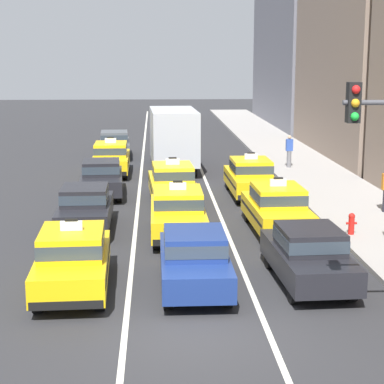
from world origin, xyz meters
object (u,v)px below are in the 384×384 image
at_px(sedan_left_fifth, 114,143).
at_px(taxi_right_second, 277,208).
at_px(taxi_left_fourth, 111,158).
at_px(sedan_right_nearest, 308,254).
at_px(taxi_center_third, 173,183).
at_px(box_truck_center_fourth, 173,136).
at_px(pedestrian_mid_block, 289,151).
at_px(taxi_center_second, 178,212).
at_px(sedan_center_nearest, 194,258).
at_px(sedan_left_second, 85,207).
at_px(fire_hydrant, 351,223).
at_px(taxi_left_nearest, 73,258).
at_px(sedan_left_third, 102,177).
at_px(taxi_right_third, 250,177).

relative_size(sedan_left_fifth, taxi_right_second, 0.95).
bearing_deg(taxi_left_fourth, sedan_right_nearest, -70.02).
bearing_deg(taxi_right_second, taxi_center_third, 125.76).
height_order(sedan_left_fifth, taxi_center_third, taxi_center_third).
relative_size(box_truck_center_fourth, taxi_right_second, 1.53).
distance_m(taxi_center_third, pedestrian_mid_block, 10.29).
bearing_deg(sedan_right_nearest, taxi_center_second, 123.55).
bearing_deg(sedan_center_nearest, sedan_left_second, 118.79).
bearing_deg(sedan_center_nearest, taxi_center_second, 92.77).
relative_size(taxi_center_third, fire_hydrant, 6.35).
bearing_deg(taxi_left_nearest, taxi_center_second, 60.71).
bearing_deg(sedan_left_third, taxi_center_second, -66.20).
distance_m(taxi_center_second, taxi_center_third, 5.27).
height_order(sedan_left_second, taxi_center_second, taxi_center_second).
bearing_deg(sedan_left_third, box_truck_center_fourth, 64.35).
xyz_separation_m(sedan_right_nearest, fire_hydrant, (2.48, 4.48, -0.30)).
bearing_deg(pedestrian_mid_block, taxi_center_second, -115.77).
distance_m(taxi_left_fourth, sedan_center_nearest, 17.90).
bearing_deg(sedan_left_third, taxi_left_nearest, -89.25).
xyz_separation_m(sedan_center_nearest, pedestrian_mid_block, (6.17, 18.53, 0.17)).
height_order(pedestrian_mid_block, fire_hydrant, pedestrian_mid_block).
distance_m(sedan_left_third, sedan_center_nearest, 12.65).
height_order(box_truck_center_fourth, pedestrian_mid_block, box_truck_center_fourth).
height_order(sedan_left_second, box_truck_center_fourth, box_truck_center_fourth).
height_order(sedan_center_nearest, taxi_right_third, taxi_right_third).
height_order(taxi_left_fourth, box_truck_center_fourth, box_truck_center_fourth).
bearing_deg(taxi_center_second, sedan_center_nearest, -87.23).
xyz_separation_m(sedan_left_third, taxi_right_second, (6.53, -6.54, 0.03)).
height_order(taxi_left_fourth, taxi_center_third, same).
height_order(taxi_right_second, fire_hydrant, taxi_right_second).
distance_m(sedan_left_second, box_truck_center_fourth, 13.25).
bearing_deg(sedan_center_nearest, taxi_right_second, 60.54).
height_order(taxi_left_nearest, box_truck_center_fourth, box_truck_center_fourth).
relative_size(sedan_center_nearest, box_truck_center_fourth, 0.61).
xyz_separation_m(sedan_left_third, pedestrian_mid_block, (9.49, 6.32, 0.17)).
xyz_separation_m(taxi_right_second, fire_hydrant, (2.36, -0.97, -0.33)).
relative_size(taxi_left_fourth, taxi_center_second, 1.00).
distance_m(taxi_left_fourth, taxi_right_third, 8.65).
height_order(sedan_left_third, sedan_right_nearest, same).
distance_m(sedan_center_nearest, box_truck_center_fourth, 19.08).
relative_size(taxi_left_nearest, sedan_center_nearest, 1.07).
height_order(taxi_right_third, fire_hydrant, taxi_right_third).
bearing_deg(box_truck_center_fourth, taxi_center_second, -90.89).
bearing_deg(taxi_right_third, sedan_center_nearest, -104.92).
xyz_separation_m(sedan_left_second, sedan_left_fifth, (0.06, 17.28, 0.00)).
xyz_separation_m(sedan_left_third, sedan_left_fifth, (-0.07, 11.36, 0.00)).
relative_size(taxi_left_fourth, sedan_left_fifth, 1.05).
height_order(taxi_center_second, sedan_right_nearest, taxi_center_second).
xyz_separation_m(taxi_left_nearest, taxi_right_second, (6.37, 5.63, 0.00)).
relative_size(taxi_center_third, taxi_right_second, 1.01).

